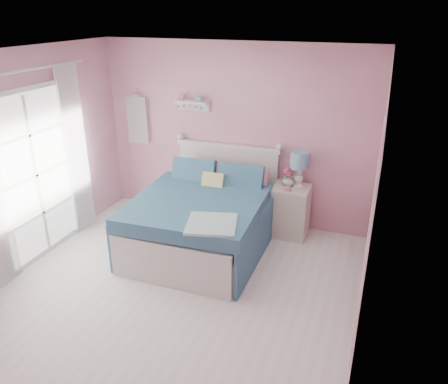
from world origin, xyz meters
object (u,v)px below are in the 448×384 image
Objects in this scene: bed at (203,220)px; vase at (288,180)px; nightstand at (290,211)px; table_lamp at (300,162)px; teacup at (287,188)px.

bed reaches higher than vase.
vase is (-0.06, 0.01, 0.45)m from nightstand.
table_lamp is 0.30m from vase.
nightstand is 8.39× the size of teacup.
vase is at bearing 167.54° from nightstand.
nightstand is 1.47× the size of table_lamp.
nightstand is 0.71m from table_lamp.
teacup is (0.97, 0.60, 0.36)m from bed.
table_lamp reaches higher than vase.
teacup is (-0.04, -0.15, 0.40)m from nightstand.
vase is at bearing 36.57° from bed.
vase is (0.95, 0.77, 0.41)m from bed.
table_lamp reaches higher than bed.
nightstand is at bearing 34.22° from bed.
bed reaches higher than nightstand.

